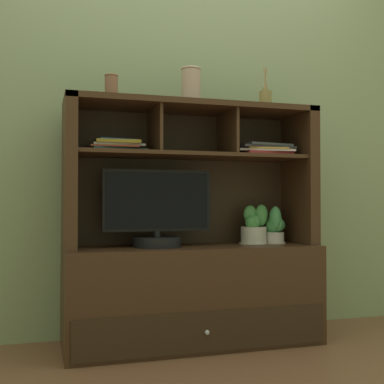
% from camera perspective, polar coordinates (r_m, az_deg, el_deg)
% --- Properties ---
extents(floor_plane, '(6.00, 6.00, 0.02)m').
position_cam_1_polar(floor_plane, '(2.85, 0.00, -16.83)').
color(floor_plane, brown).
rests_on(floor_plane, ground).
extents(back_wall, '(6.00, 0.02, 2.80)m').
position_cam_1_polar(back_wall, '(3.07, -1.48, 10.87)').
color(back_wall, gray).
rests_on(back_wall, ground).
extents(media_console, '(1.36, 0.51, 1.29)m').
position_cam_1_polar(media_console, '(2.77, -0.04, -8.67)').
color(media_console, '#3E2616').
rests_on(media_console, ground).
extents(tv_monitor, '(0.58, 0.25, 0.41)m').
position_cam_1_polar(tv_monitor, '(2.67, -3.94, -2.62)').
color(tv_monitor, black).
rests_on(tv_monitor, media_console).
extents(potted_orchid, '(0.17, 0.17, 0.22)m').
position_cam_1_polar(potted_orchid, '(2.91, 7.01, -3.98)').
color(potted_orchid, beige).
rests_on(potted_orchid, media_console).
extents(potted_fern, '(0.13, 0.12, 0.21)m').
position_cam_1_polar(potted_fern, '(2.94, 9.29, -3.96)').
color(potted_fern, beige).
rests_on(potted_fern, media_console).
extents(magazine_stack_left, '(0.35, 0.24, 0.06)m').
position_cam_1_polar(magazine_stack_left, '(2.88, 8.09, 4.70)').
color(magazine_stack_left, '#A82D31').
rests_on(magazine_stack_left, media_console).
extents(magazine_stack_centre, '(0.31, 0.26, 0.07)m').
position_cam_1_polar(magazine_stack_centre, '(2.72, -8.57, 5.05)').
color(magazine_stack_centre, '#28444E').
rests_on(magazine_stack_centre, media_console).
extents(diffuser_bottle, '(0.07, 0.07, 0.24)m').
position_cam_1_polar(diffuser_bottle, '(2.97, 8.25, 10.24)').
color(diffuser_bottle, olive).
rests_on(diffuser_bottle, media_console).
extents(ceramic_vase, '(0.07, 0.07, 0.13)m').
position_cam_1_polar(ceramic_vase, '(2.69, -9.06, 11.60)').
color(ceramic_vase, brown).
rests_on(ceramic_vase, media_console).
extents(accent_vase, '(0.11, 0.11, 0.21)m').
position_cam_1_polar(accent_vase, '(2.83, -0.11, 11.79)').
color(accent_vase, tan).
rests_on(accent_vase, media_console).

